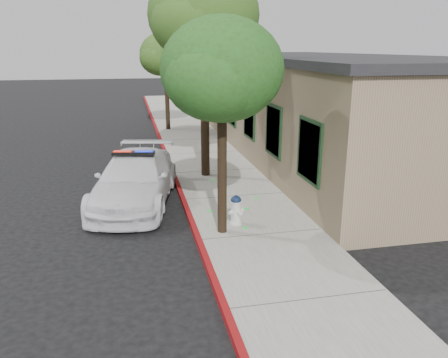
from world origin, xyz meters
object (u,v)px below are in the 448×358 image
clapboard_building (314,104)px  street_tree_far (166,57)px  police_car (135,179)px  fire_hydrant (236,210)px  street_tree_near (222,75)px  street_tree_mid (204,21)px

clapboard_building → street_tree_far: size_ratio=4.01×
police_car → street_tree_far: size_ratio=1.06×
fire_hydrant → street_tree_near: bearing=-157.3°
clapboard_building → street_tree_mid: 7.28m
street_tree_far → street_tree_mid: bearing=-87.4°
clapboard_building → police_car: bearing=-145.1°
police_car → street_tree_near: street_tree_near is taller
clapboard_building → street_tree_far: street_tree_far is taller
police_car → fire_hydrant: bearing=-34.3°
street_tree_near → clapboard_building: bearing=55.3°
street_tree_far → police_car: bearing=-100.0°
police_car → street_tree_far: bearing=91.9°
street_tree_mid → street_tree_far: street_tree_mid is taller
clapboard_building → street_tree_far: bearing=134.2°
clapboard_building → street_tree_mid: size_ratio=3.00×
fire_hydrant → street_tree_mid: bearing=69.2°
street_tree_near → street_tree_far: bearing=89.9°
street_tree_near → street_tree_mid: 5.40m
fire_hydrant → street_tree_far: street_tree_far is taller
street_tree_mid → street_tree_far: size_ratio=1.34×
police_car → fire_hydrant: size_ratio=7.06×
police_car → street_tree_far: 12.37m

